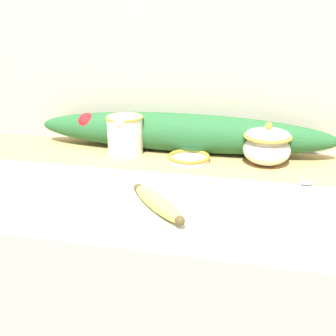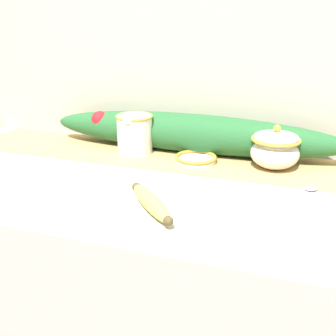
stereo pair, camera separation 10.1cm
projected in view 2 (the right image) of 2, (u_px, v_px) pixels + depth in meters
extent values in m
cube|color=#B7B2AD|center=(163.00, 326.00, 1.22)|extent=(1.48, 0.65, 0.90)
cube|color=#B7AD99|center=(201.00, 49.00, 1.26)|extent=(2.28, 0.04, 2.40)
cube|color=tan|center=(185.00, 158.00, 1.23)|extent=(1.36, 0.24, 0.00)
cylinder|color=white|center=(135.00, 134.00, 1.26)|extent=(0.10, 0.10, 0.11)
torus|color=#B79333|center=(134.00, 116.00, 1.24)|extent=(0.11, 0.11, 0.01)
torus|color=white|center=(143.00, 126.00, 1.31)|extent=(0.06, 0.01, 0.06)
ellipsoid|color=white|center=(128.00, 121.00, 1.20)|extent=(0.03, 0.02, 0.02)
ellipsoid|color=white|center=(275.00, 153.00, 1.14)|extent=(0.13, 0.13, 0.08)
torus|color=#B79333|center=(276.00, 140.00, 1.12)|extent=(0.13, 0.13, 0.01)
ellipsoid|color=white|center=(276.00, 137.00, 1.12)|extent=(0.12, 0.12, 0.03)
sphere|color=#B79333|center=(277.00, 128.00, 1.11)|extent=(0.02, 0.02, 0.02)
cylinder|color=white|center=(196.00, 160.00, 1.19)|extent=(0.11, 0.11, 0.01)
torus|color=#B79333|center=(196.00, 157.00, 1.19)|extent=(0.12, 0.12, 0.01)
ellipsoid|color=#CCD156|center=(151.00, 203.00, 0.90)|extent=(0.16, 0.17, 0.04)
ellipsoid|color=brown|center=(137.00, 187.00, 0.98)|extent=(0.04, 0.04, 0.02)
ellipsoid|color=brown|center=(168.00, 221.00, 0.82)|extent=(0.03, 0.03, 0.02)
cube|color=#B7B7BC|center=(282.00, 192.00, 1.00)|extent=(0.10, 0.06, 0.00)
ellipsoid|color=#B7B7BC|center=(311.00, 189.00, 1.01)|extent=(0.04, 0.04, 0.01)
ellipsoid|color=#235B2D|center=(191.00, 133.00, 1.26)|extent=(0.91, 0.13, 0.12)
sphere|color=red|center=(100.00, 120.00, 1.33)|extent=(0.06, 0.06, 0.06)
sphere|color=red|center=(140.00, 122.00, 1.31)|extent=(0.05, 0.05, 0.05)
sphere|color=red|center=(191.00, 125.00, 1.25)|extent=(0.06, 0.06, 0.06)
sphere|color=red|center=(244.00, 132.00, 1.20)|extent=(0.06, 0.06, 0.06)
sphere|color=red|center=(299.00, 137.00, 1.17)|extent=(0.05, 0.05, 0.05)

